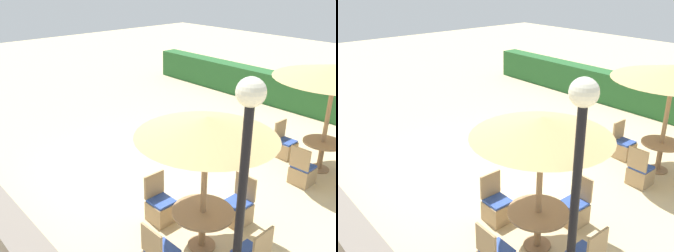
% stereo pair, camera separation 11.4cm
% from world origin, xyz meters
% --- Properties ---
extents(ground_plane, '(40.00, 40.00, 0.00)m').
position_xyz_m(ground_plane, '(0.00, 0.00, 0.00)').
color(ground_plane, '#D1BA8C').
extents(hedge_row, '(13.00, 0.70, 1.10)m').
position_xyz_m(hedge_row, '(0.00, 6.34, 0.55)').
color(hedge_row, '#28602D').
rests_on(hedge_row, ground_plane).
extents(lamp_post, '(0.36, 0.36, 3.32)m').
position_xyz_m(lamp_post, '(3.94, -1.60, 2.35)').
color(lamp_post, black).
rests_on(lamp_post, ground_plane).
extents(parasol_back_right, '(2.66, 2.66, 2.57)m').
position_xyz_m(parasol_back_right, '(2.82, 2.97, 2.40)').
color(parasol_back_right, '#93704C').
rests_on(parasol_back_right, ground_plane).
extents(round_table_back_right, '(0.92, 0.92, 0.73)m').
position_xyz_m(round_table_back_right, '(2.82, 2.97, 0.54)').
color(round_table_back_right, '#93704C').
rests_on(round_table_back_right, ground_plane).
extents(patio_chair_back_right_south, '(0.46, 0.46, 0.93)m').
position_xyz_m(patio_chair_back_right_south, '(2.88, 2.06, 0.26)').
color(patio_chair_back_right_south, tan).
rests_on(patio_chair_back_right_south, ground_plane).
extents(patio_chair_back_right_west, '(0.46, 0.46, 0.93)m').
position_xyz_m(patio_chair_back_right_west, '(1.87, 2.94, 0.26)').
color(patio_chair_back_right_west, tan).
rests_on(patio_chair_back_right_west, ground_plane).
extents(parasol_front_right, '(2.24, 2.24, 2.40)m').
position_xyz_m(parasol_front_right, '(2.85, -1.12, 2.23)').
color(parasol_front_right, '#93704C').
rests_on(parasol_front_right, ground_plane).
extents(round_table_front_right, '(1.05, 1.05, 0.71)m').
position_xyz_m(round_table_front_right, '(2.85, -1.12, 0.56)').
color(round_table_front_right, '#93704C').
rests_on(round_table_front_right, ground_plane).
extents(patio_chair_front_right_west, '(0.46, 0.46, 0.93)m').
position_xyz_m(patio_chair_front_right_west, '(1.82, -1.18, 0.26)').
color(patio_chair_front_right_west, tan).
rests_on(patio_chair_front_right_west, ground_plane).
extents(patio_chair_front_right_north, '(0.46, 0.46, 0.93)m').
position_xyz_m(patio_chair_front_right_north, '(2.81, -0.13, 0.26)').
color(patio_chair_front_right_north, tan).
rests_on(patio_chair_front_right_north, ground_plane).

